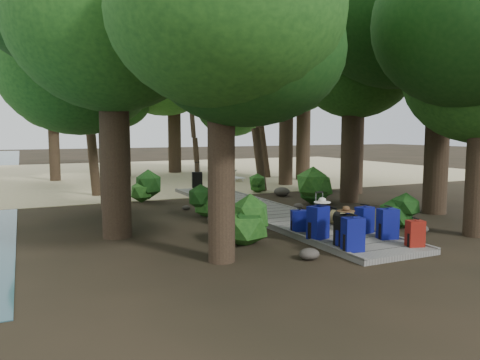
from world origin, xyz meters
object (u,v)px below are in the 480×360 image
backpack_left_d (299,220)px  duffel_right_khaki (342,218)px  backpack_left_b (345,229)px  backpack_right_b (388,222)px  kayak (120,183)px  backpack_left_c (318,221)px  backpack_right_d (365,219)px  duffel_right_black (332,216)px  lone_suitcase_on_sand (197,180)px  sun_lounger (235,176)px  backpack_right_c (364,218)px  backpack_right_a (415,232)px  suitcase_on_boardwalk (319,223)px  backpack_left_a (353,233)px

backpack_left_d → duffel_right_khaki: 1.41m
backpack_left_b → backpack_right_b: (1.27, 0.09, 0.02)m
kayak → backpack_left_d: bearing=-75.0°
backpack_left_c → backpack_right_b: bearing=-42.0°
backpack_left_d → backpack_right_d: bearing=-6.3°
duffel_right_black → lone_suitcase_on_sand: lone_suitcase_on_sand is taller
sun_lounger → backpack_right_c: bearing=-109.9°
kayak → sun_lounger: 5.81m
lone_suitcase_on_sand → sun_lounger: size_ratio=0.43×
sun_lounger → backpack_right_b: bearing=-109.1°
kayak → sun_lounger: bearing=4.6°
backpack_right_b → backpack_right_c: bearing=106.2°
duffel_right_khaki → lone_suitcase_on_sand: lone_suitcase_on_sand is taller
backpack_right_b → lone_suitcase_on_sand: 11.71m
backpack_left_c → backpack_right_d: size_ratio=1.38×
backpack_right_c → backpack_left_b: bearing=-155.3°
duffel_right_khaki → backpack_left_b: bearing=-153.4°
backpack_left_c → backpack_right_a: 2.08m
backpack_left_c → duffel_right_khaki: bearing=17.8°
backpack_right_c → suitcase_on_boardwalk: (-1.16, 0.23, -0.06)m
lone_suitcase_on_sand → kayak: bearing=157.3°
backpack_left_a → backpack_right_b: backpack_left_a is taller
backpack_left_d → backpack_left_c: bearing=-73.2°
backpack_left_b → lone_suitcase_on_sand: bearing=79.8°
duffel_right_khaki → sun_lounger: 12.22m
backpack_left_c → duffel_right_black: backpack_left_c is taller
backpack_left_d → backpack_right_c: bearing=-12.3°
backpack_left_b → backpack_right_a: bearing=-34.7°
backpack_right_a → backpack_right_d: (0.05, 1.65, -0.01)m
backpack_right_a → sun_lounger: backpack_right_a is taller
backpack_right_d → kayak: backpack_right_d is taller
suitcase_on_boardwalk → backpack_left_b: bearing=-107.7°
backpack_left_a → sun_lounger: size_ratio=0.47×
backpack_right_b → suitcase_on_boardwalk: size_ratio=1.31×
suitcase_on_boardwalk → kayak: (-2.16, 12.82, -0.25)m
suitcase_on_boardwalk → backpack_left_a: bearing=-112.9°
backpack_right_a → kayak: (-3.40, 14.58, -0.27)m
backpack_left_c → backpack_left_a: bearing=-106.9°
backpack_right_a → sun_lounger: 14.66m
backpack_right_a → lone_suitcase_on_sand: size_ratio=0.88×
backpack_right_b → kayak: size_ratio=0.27×
backpack_left_a → suitcase_on_boardwalk: 1.53m
backpack_left_a → backpack_right_d: bearing=53.3°
backpack_right_b → sun_lounger: bearing=91.3°
backpack_right_d → suitcase_on_boardwalk: (-1.29, 0.11, -0.01)m
backpack_left_c → suitcase_on_boardwalk: size_ratio=1.43×
duffel_right_black → sun_lounger: size_ratio=0.38×
backpack_left_a → backpack_left_c: (0.00, 1.24, 0.03)m
backpack_left_c → duffel_right_khaki: size_ratio=1.47×
backpack_left_c → duffel_right_black: bearing=27.5°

